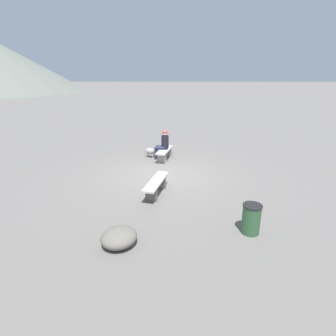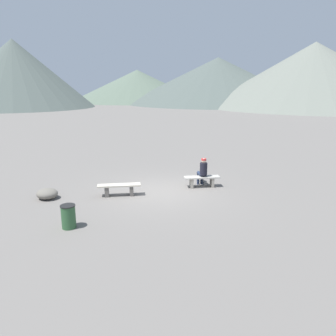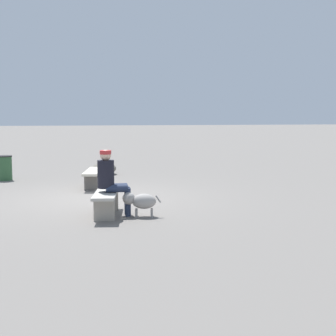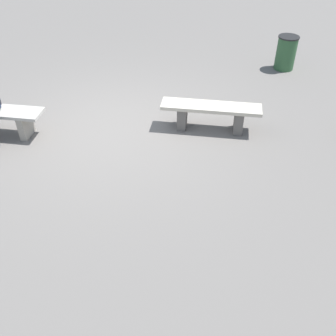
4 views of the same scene
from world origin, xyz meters
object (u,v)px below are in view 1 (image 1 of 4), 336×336
trash_bin (251,219)px  dog (152,151)px  bench_left (156,185)px  boulder (119,237)px  seated_person (163,143)px  bench_right (165,153)px

trash_bin → dog: bearing=25.7°
bench_left → trash_bin: 3.25m
dog → trash_bin: size_ratio=0.97×
bench_left → boulder: size_ratio=2.09×
seated_person → boulder: size_ratio=1.53×
bench_left → seated_person: seated_person is taller
seated_person → dog: seated_person is taller
dog → bench_left: bearing=-68.8°
bench_left → dog: 3.96m
dog → trash_bin: 6.73m
bench_left → bench_right: 3.64m
seated_person → trash_bin: bearing=-152.0°
bench_right → seated_person: bearing=61.5°
bench_right → dog: bearing=77.4°
trash_bin → boulder: size_ratio=0.89×
trash_bin → bench_left: bearing=48.9°
bench_right → seated_person: size_ratio=1.25×
boulder → trash_bin: bearing=-79.2°
seated_person → boulder: seated_person is taller
dog → trash_bin: bearing=-49.9°
bench_left → seated_person: 3.73m
seated_person → dog: 0.72m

